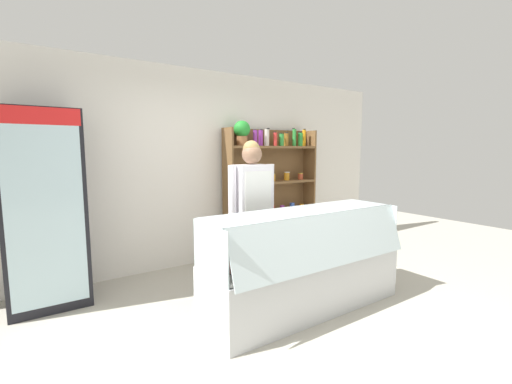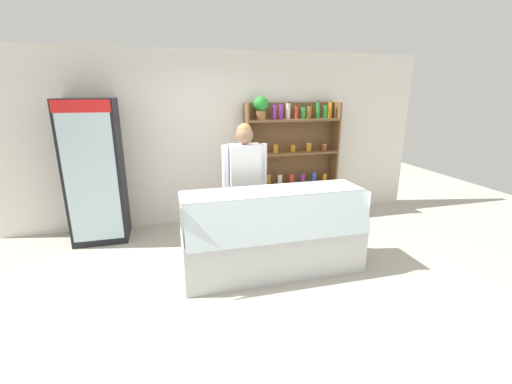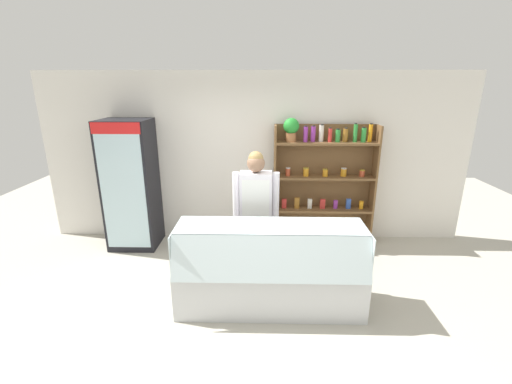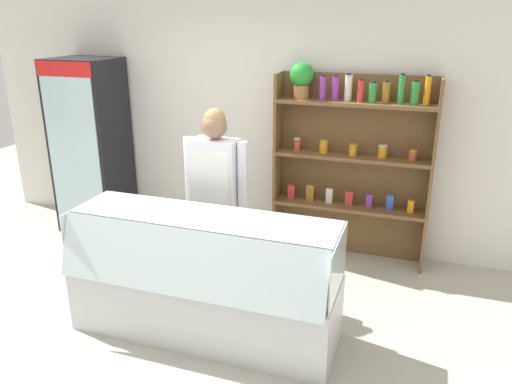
{
  "view_description": "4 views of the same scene",
  "coord_description": "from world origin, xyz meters",
  "px_view_note": "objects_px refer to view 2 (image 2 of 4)",
  "views": [
    {
      "loc": [
        -2.05,
        -2.34,
        1.61
      ],
      "look_at": [
        0.12,
        0.87,
        1.13
      ],
      "focal_mm": 24.0,
      "sensor_mm": 36.0,
      "label": 1
    },
    {
      "loc": [
        -0.94,
        -3.4,
        2.11
      ],
      "look_at": [
        0.11,
        0.5,
        0.9
      ],
      "focal_mm": 24.0,
      "sensor_mm": 36.0,
      "label": 2
    },
    {
      "loc": [
        0.15,
        -3.31,
        2.51
      ],
      "look_at": [
        0.05,
        0.76,
        1.21
      ],
      "focal_mm": 24.0,
      "sensor_mm": 36.0,
      "label": 3
    },
    {
      "loc": [
        1.74,
        -3.01,
        2.46
      ],
      "look_at": [
        0.46,
        0.73,
        1.04
      ],
      "focal_mm": 35.0,
      "sensor_mm": 36.0,
      "label": 4
    }
  ],
  "objects_px": {
    "shelving_unit": "(289,151)",
    "shop_clerk": "(245,177)",
    "drinks_fridge": "(95,172)",
    "deli_display_case": "(273,247)"
  },
  "relations": [
    {
      "from": "drinks_fridge",
      "to": "shop_clerk",
      "type": "xyz_separation_m",
      "value": [
        1.96,
        -0.88,
        0.01
      ]
    },
    {
      "from": "drinks_fridge",
      "to": "deli_display_case",
      "type": "height_order",
      "value": "drinks_fridge"
    },
    {
      "from": "shop_clerk",
      "to": "deli_display_case",
      "type": "bearing_deg",
      "value": -75.77
    },
    {
      "from": "shelving_unit",
      "to": "shop_clerk",
      "type": "relative_size",
      "value": 1.18
    },
    {
      "from": "drinks_fridge",
      "to": "deli_display_case",
      "type": "xyz_separation_m",
      "value": [
        2.13,
        -1.57,
        -0.69
      ]
    },
    {
      "from": "drinks_fridge",
      "to": "shelving_unit",
      "type": "relative_size",
      "value": 0.99
    },
    {
      "from": "shelving_unit",
      "to": "shop_clerk",
      "type": "height_order",
      "value": "shelving_unit"
    },
    {
      "from": "shelving_unit",
      "to": "drinks_fridge",
      "type": "bearing_deg",
      "value": -176.24
    },
    {
      "from": "shelving_unit",
      "to": "shop_clerk",
      "type": "xyz_separation_m",
      "value": [
        -1.0,
        -1.07,
        -0.12
      ]
    },
    {
      "from": "deli_display_case",
      "to": "shop_clerk",
      "type": "bearing_deg",
      "value": 104.23
    }
  ]
}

